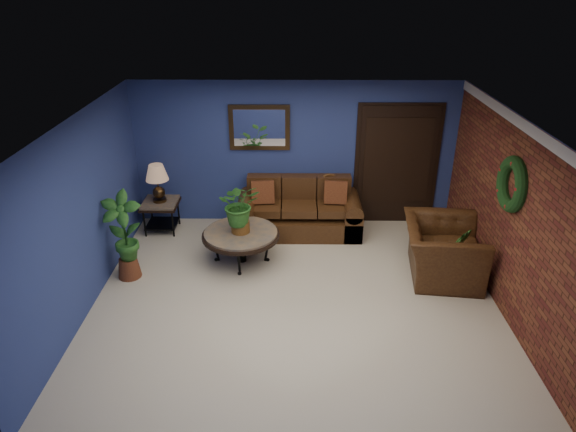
{
  "coord_description": "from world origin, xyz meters",
  "views": [
    {
      "loc": [
        -0.05,
        -5.89,
        4.13
      ],
      "look_at": [
        -0.11,
        0.55,
        1.01
      ],
      "focal_mm": 32.0,
      "sensor_mm": 36.0,
      "label": 1
    }
  ],
  "objects_px": {
    "coffee_table": "(241,235)",
    "end_table": "(161,208)",
    "sofa": "(299,214)",
    "armchair": "(442,250)",
    "side_chair": "(330,200)",
    "table_lamp": "(157,179)"
  },
  "relations": [
    {
      "from": "coffee_table",
      "to": "side_chair",
      "type": "bearing_deg",
      "value": 37.56
    },
    {
      "from": "table_lamp",
      "to": "side_chair",
      "type": "bearing_deg",
      "value": 1.4
    },
    {
      "from": "coffee_table",
      "to": "end_table",
      "type": "height_order",
      "value": "end_table"
    },
    {
      "from": "coffee_table",
      "to": "side_chair",
      "type": "distance_m",
      "value": 1.81
    },
    {
      "from": "coffee_table",
      "to": "armchair",
      "type": "relative_size",
      "value": 0.94
    },
    {
      "from": "end_table",
      "to": "side_chair",
      "type": "bearing_deg",
      "value": 1.4
    },
    {
      "from": "coffee_table",
      "to": "end_table",
      "type": "bearing_deg",
      "value": 144.96
    },
    {
      "from": "coffee_table",
      "to": "sofa",
      "type": "bearing_deg",
      "value": 49.65
    },
    {
      "from": "sofa",
      "to": "end_table",
      "type": "distance_m",
      "value": 2.37
    },
    {
      "from": "sofa",
      "to": "armchair",
      "type": "bearing_deg",
      "value": -34.52
    },
    {
      "from": "end_table",
      "to": "armchair",
      "type": "height_order",
      "value": "armchair"
    },
    {
      "from": "table_lamp",
      "to": "armchair",
      "type": "relative_size",
      "value": 0.5
    },
    {
      "from": "sofa",
      "to": "side_chair",
      "type": "xyz_separation_m",
      "value": [
        0.53,
        0.04,
        0.25
      ]
    },
    {
      "from": "end_table",
      "to": "sofa",
      "type": "bearing_deg",
      "value": 0.7
    },
    {
      "from": "coffee_table",
      "to": "table_lamp",
      "type": "relative_size",
      "value": 1.88
    },
    {
      "from": "armchair",
      "to": "table_lamp",
      "type": "bearing_deg",
      "value": 79.33
    },
    {
      "from": "armchair",
      "to": "sofa",
      "type": "bearing_deg",
      "value": 62.3
    },
    {
      "from": "end_table",
      "to": "armchair",
      "type": "distance_m",
      "value": 4.67
    },
    {
      "from": "end_table",
      "to": "table_lamp",
      "type": "bearing_deg",
      "value": 0.0
    },
    {
      "from": "coffee_table",
      "to": "table_lamp",
      "type": "height_order",
      "value": "table_lamp"
    },
    {
      "from": "end_table",
      "to": "table_lamp",
      "type": "distance_m",
      "value": 0.54
    },
    {
      "from": "end_table",
      "to": "table_lamp",
      "type": "xyz_separation_m",
      "value": [
        0.0,
        0.0,
        0.54
      ]
    }
  ]
}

